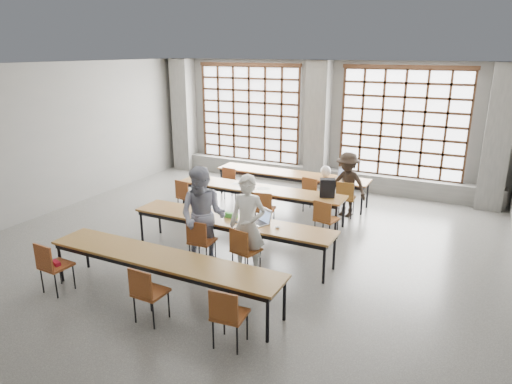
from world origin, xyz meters
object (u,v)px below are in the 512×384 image
chair_back_right (345,195)px  chair_mid_right (325,216)px  chair_near_mid (147,289)px  laptop_front (262,219)px  chair_near_left (51,263)px  green_box (231,215)px  chair_mid_centre (264,207)px  chair_back_left (232,180)px  chair_back_mid (312,191)px  student_male (248,226)px  chair_near_right (227,312)px  desk_row_a (291,176)px  laptop_back (344,176)px  red_pouch (56,263)px  chair_front_right (243,247)px  mouse (277,227)px  student_back (347,185)px  desk_row_b (259,191)px  chair_mid_left (186,194)px  backpack (327,188)px  plastic_bag (326,171)px  desk_row_c (231,223)px  phone (237,222)px  student_female (203,216)px  chair_front_left (200,238)px

chair_back_right → chair_mid_right: 1.54m
chair_near_mid → laptop_front: laptop_front is taller
chair_near_left → green_box: size_ratio=3.52×
chair_mid_centre → green_box: (-0.05, -1.35, 0.24)m
chair_back_left → green_box: (1.61, -2.90, 0.24)m
chair_back_mid → student_male: 3.50m
chair_near_right → desk_row_a: bearing=104.6°
laptop_back → red_pouch: (-2.97, -6.15, -0.29)m
chair_front_right → laptop_back: (0.52, 4.34, 0.25)m
mouse → student_back: bearing=82.7°
desk_row_b → chair_back_mid: (0.95, 0.92, -0.13)m
desk_row_a → red_pouch: desk_row_a is taller
laptop_front → chair_near_left: bearing=-133.2°
chair_back_right → chair_mid_left: 3.72m
backpack → plastic_bag: backpack is taller
chair_mid_right → backpack: 0.80m
desk_row_a → chair_mid_centre: 2.19m
chair_mid_centre → backpack: backpack is taller
desk_row_c → plastic_bag: plastic_bag is taller
chair_back_right → red_pouch: 6.30m
chair_near_mid → phone: size_ratio=6.77×
chair_mid_left → chair_back_mid: bearing=31.0°
chair_back_left → student_female: student_female is taller
desk_row_a → plastic_bag: (0.90, 0.05, 0.21)m
chair_mid_centre → chair_front_left: same height
phone → desk_row_b: bearing=105.4°
chair_mid_left → mouse: 3.32m
chair_back_mid → laptop_front: laptop_front is taller
chair_near_right → chair_back_mid: bearing=98.3°
chair_mid_right → green_box: 1.97m
chair_near_right → plastic_bag: size_ratio=3.08×
desk_row_b → chair_mid_right: bearing=-19.4°
desk_row_c → green_box: bearing=122.0°
laptop_back → backpack: size_ratio=0.91×
desk_row_a → chair_back_mid: bearing=-38.6°
chair_back_mid → chair_near_mid: bearing=-95.3°
chair_back_left → student_back: (3.01, 0.13, 0.23)m
chair_front_left → student_female: size_ratio=0.48×
chair_mid_right → chair_near_mid: (-1.34, -3.94, 0.00)m
chair_front_left → chair_near_mid: same height
chair_near_right → chair_mid_left: bearing=130.5°
phone → plastic_bag: 3.79m
student_back → mouse: 3.15m
desk_row_b → student_female: (0.12, -2.56, 0.24)m
chair_front_right → phone: size_ratio=6.77×
green_box → plastic_bag: size_ratio=0.87×
chair_back_left → chair_back_right: same height
chair_mid_centre → chair_mid_right: (1.37, 0.00, 0.00)m
desk_row_b → phone: 2.24m
chair_mid_centre → chair_near_left: bearing=-115.4°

